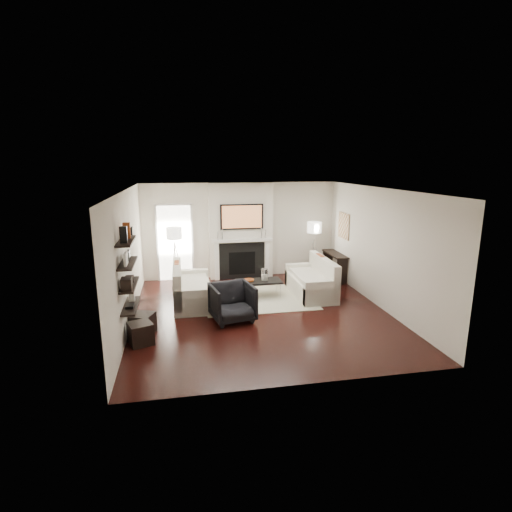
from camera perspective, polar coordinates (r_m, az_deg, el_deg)
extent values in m
plane|color=black|center=(8.93, 0.72, -8.08)|extent=(6.00, 6.00, 0.00)
plane|color=white|center=(8.34, 0.78, 9.49)|extent=(6.00, 6.00, 0.00)
plane|color=silver|center=(11.43, -2.24, 3.68)|extent=(5.50, 0.00, 5.50)
plane|color=silver|center=(5.73, 6.75, -6.14)|extent=(5.50, 0.00, 5.50)
plane|color=silver|center=(8.44, -17.88, -0.39)|extent=(0.00, 6.00, 6.00)
plane|color=silver|center=(9.46, 17.31, 1.07)|extent=(0.00, 6.00, 6.00)
cube|color=silver|center=(11.31, -2.15, 3.58)|extent=(1.80, 0.25, 2.70)
cube|color=black|center=(11.35, -2.01, -0.67)|extent=(1.30, 0.02, 1.04)
cube|color=black|center=(11.36, -2.00, -1.02)|extent=(0.75, 0.02, 0.65)
cube|color=white|center=(11.23, -5.62, -0.72)|extent=(0.12, 0.08, 1.10)
cube|color=white|center=(11.44, 1.58, -0.40)|extent=(0.12, 0.08, 1.10)
cube|color=white|center=(11.17, -2.00, 2.26)|extent=(1.70, 0.18, 0.07)
cube|color=black|center=(11.09, -2.04, 5.63)|extent=(1.20, 0.06, 0.70)
cube|color=#BF723F|center=(11.06, -2.02, 5.61)|extent=(1.10, 0.00, 0.62)
cylinder|color=silver|center=(11.08, -4.83, 3.10)|extent=(0.04, 0.04, 0.30)
cylinder|color=silver|center=(11.07, -5.49, 2.92)|extent=(0.04, 0.04, 0.24)
cylinder|color=silver|center=(11.24, 0.76, 3.29)|extent=(0.04, 0.04, 0.30)
cylinder|color=silver|center=(11.27, 1.41, 3.16)|extent=(0.04, 0.04, 0.24)
cube|color=white|center=(11.35, -11.50, 1.81)|extent=(0.90, 0.02, 2.10)
cube|color=white|center=(11.35, -13.92, 1.68)|extent=(0.06, 0.06, 2.16)
cube|color=white|center=(11.33, -9.07, 1.89)|extent=(0.06, 0.06, 2.16)
cube|color=white|center=(11.17, -11.75, 7.23)|extent=(1.02, 0.06, 0.06)
cube|color=#BFBA9D|center=(9.77, 0.34, -6.12)|extent=(2.60, 2.00, 0.01)
cube|color=silver|center=(9.55, -9.05, -5.47)|extent=(0.85, 1.80, 0.42)
cube|color=silver|center=(9.45, -11.15, -3.74)|extent=(0.18, 1.80, 0.80)
cube|color=silver|center=(8.75, -8.90, -6.58)|extent=(0.85, 0.18, 0.60)
cube|color=silver|center=(10.29, -9.22, -3.57)|extent=(0.85, 0.18, 0.60)
cube|color=silver|center=(9.47, -8.81, -3.96)|extent=(0.63, 1.44, 0.10)
cube|color=#8D3711|center=(9.69, -11.20, -2.07)|extent=(0.10, 0.42, 0.42)
cube|color=black|center=(9.11, -11.21, -3.11)|extent=(0.10, 0.40, 0.40)
cube|color=silver|center=(10.13, 7.80, -4.32)|extent=(0.85, 1.80, 0.42)
cube|color=silver|center=(10.15, 9.65, -2.49)|extent=(0.18, 1.80, 0.80)
cube|color=silver|center=(9.38, 9.37, -5.25)|extent=(0.85, 0.18, 0.60)
cube|color=silver|center=(10.84, 6.47, -2.61)|extent=(0.85, 0.18, 0.60)
cube|color=silver|center=(10.04, 7.57, -2.93)|extent=(0.63, 1.44, 0.10)
cube|color=#8D3711|center=(10.37, 9.12, -0.97)|extent=(0.10, 0.42, 0.42)
cube|color=black|center=(9.83, 10.29, -1.87)|extent=(0.10, 0.40, 0.40)
cube|color=black|center=(9.80, 0.39, -3.63)|extent=(1.10, 0.55, 0.04)
cylinder|color=silver|center=(9.58, -2.31, -5.37)|extent=(0.02, 0.02, 0.38)
cylinder|color=silver|center=(9.77, 3.53, -5.02)|extent=(0.02, 0.02, 0.38)
cylinder|color=silver|center=(9.99, -2.68, -4.58)|extent=(0.02, 0.02, 0.38)
cylinder|color=silver|center=(10.17, 2.92, -4.26)|extent=(0.02, 0.02, 0.38)
cylinder|color=white|center=(9.79, 1.25, -2.69)|extent=(0.17, 0.17, 0.29)
cylinder|color=white|center=(9.81, 1.25, -3.05)|extent=(0.10, 0.10, 0.16)
cylinder|color=#A7491B|center=(9.75, -1.05, -3.46)|extent=(0.26, 0.26, 0.04)
imported|color=black|center=(8.38, -3.40, -6.39)|extent=(0.97, 0.93, 0.86)
cylinder|color=silver|center=(10.78, -11.42, -1.24)|extent=(0.02, 0.02, 1.20)
cylinder|color=white|center=(10.60, -11.63, 3.21)|extent=(0.40, 0.40, 0.30)
cylinder|color=silver|center=(10.78, -10.83, -1.22)|extent=(0.25, 0.02, 1.23)
cylinder|color=silver|center=(10.87, -11.70, -1.13)|extent=(0.14, 0.22, 1.23)
cylinder|color=silver|center=(10.69, -11.72, -1.38)|extent=(0.14, 0.22, 1.23)
cylinder|color=silver|center=(11.61, 8.20, -0.08)|extent=(0.02, 0.02, 1.20)
cylinder|color=white|center=(11.44, 8.34, 4.07)|extent=(0.40, 0.40, 0.30)
cylinder|color=silver|center=(11.64, 8.72, -0.06)|extent=(0.25, 0.02, 1.23)
cylinder|color=silver|center=(11.68, 7.80, 0.01)|extent=(0.14, 0.22, 1.23)
cylinder|color=silver|center=(11.50, 8.10, -0.20)|extent=(0.14, 0.22, 1.23)
cube|color=black|center=(11.45, 11.23, 0.28)|extent=(0.35, 1.20, 0.04)
cube|color=black|center=(11.05, 12.20, -2.24)|extent=(0.30, 0.04, 0.71)
cube|color=black|center=(12.03, 10.19, -0.88)|extent=(0.30, 0.04, 0.71)
cube|color=#AA8355|center=(11.23, 12.44, 4.24)|extent=(0.03, 0.70, 0.70)
cube|color=black|center=(7.65, -17.44, -6.82)|extent=(0.25, 1.00, 0.03)
cube|color=black|center=(7.53, -17.65, -3.95)|extent=(0.25, 1.00, 0.04)
cube|color=black|center=(7.42, -17.86, -1.00)|extent=(0.25, 1.00, 0.04)
cube|color=black|center=(7.34, -18.08, 2.03)|extent=(0.25, 1.00, 0.04)
cube|color=black|center=(7.09, -18.39, 2.93)|extent=(0.12, 0.10, 0.28)
cube|color=#8D3711|center=(7.50, -17.99, 3.49)|extent=(0.12, 0.10, 0.28)
cube|color=white|center=(7.21, -18.11, -0.38)|extent=(0.04, 0.30, 0.22)
cube|color=black|center=(7.58, -17.75, 0.14)|extent=(0.04, 0.22, 0.18)
cube|color=black|center=(7.19, -18.00, -3.79)|extent=(0.18, 0.25, 0.20)
cube|color=black|center=(7.63, -17.58, -3.12)|extent=(0.15, 0.12, 0.12)
cube|color=black|center=(7.52, -17.57, -6.84)|extent=(0.14, 0.20, 0.05)
cube|color=white|center=(7.83, -17.31, -5.51)|extent=(0.10, 0.10, 0.18)
cylinder|color=black|center=(9.24, -17.25, 3.02)|extent=(0.04, 0.34, 0.34)
cylinder|color=white|center=(9.24, -17.10, 3.03)|extent=(0.01, 0.29, 0.29)
cube|color=black|center=(8.12, -15.87, -9.30)|extent=(0.52, 0.52, 0.40)
cube|color=black|center=(7.70, -16.16, -10.59)|extent=(0.52, 0.52, 0.40)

